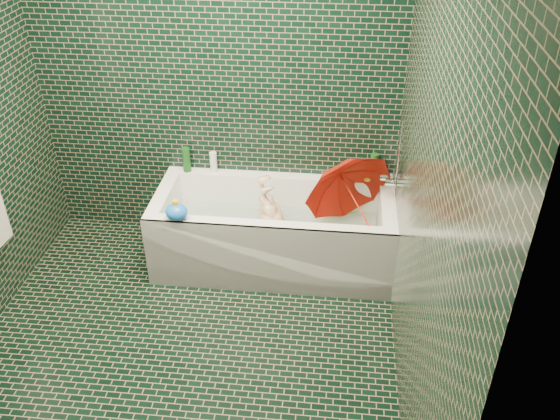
# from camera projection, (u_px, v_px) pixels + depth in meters

# --- Properties ---
(floor) EXTENTS (2.80, 2.80, 0.00)m
(floor) POSITION_uv_depth(u_px,v_px,m) (182.00, 357.00, 3.64)
(floor) COLOR black
(floor) RESTS_ON ground
(wall_back) EXTENTS (2.80, 0.00, 2.80)m
(wall_back) POSITION_uv_depth(u_px,v_px,m) (215.00, 81.00, 4.13)
(wall_back) COLOR black
(wall_back) RESTS_ON floor
(wall_front) EXTENTS (2.80, 0.00, 2.80)m
(wall_front) POSITION_uv_depth(u_px,v_px,m) (33.00, 413.00, 1.80)
(wall_front) COLOR black
(wall_front) RESTS_ON floor
(wall_right) EXTENTS (0.00, 2.80, 2.80)m
(wall_right) POSITION_uv_depth(u_px,v_px,m) (424.00, 196.00, 2.85)
(wall_right) COLOR black
(wall_right) RESTS_ON floor
(bathtub) EXTENTS (1.70, 0.75, 0.55)m
(bathtub) POSITION_uv_depth(u_px,v_px,m) (274.00, 239.00, 4.33)
(bathtub) COLOR white
(bathtub) RESTS_ON floor
(bath_mat) EXTENTS (1.35, 0.47, 0.01)m
(bath_mat) POSITION_uv_depth(u_px,v_px,m) (274.00, 243.00, 4.37)
(bath_mat) COLOR green
(bath_mat) RESTS_ON bathtub
(water) EXTENTS (1.48, 0.53, 0.00)m
(water) POSITION_uv_depth(u_px,v_px,m) (274.00, 227.00, 4.30)
(water) COLOR silver
(water) RESTS_ON bathtub
(faucet) EXTENTS (0.18, 0.19, 0.55)m
(faucet) POSITION_uv_depth(u_px,v_px,m) (394.00, 177.00, 3.96)
(faucet) COLOR silver
(faucet) RESTS_ON wall_right
(child) EXTENTS (0.88, 0.46, 0.38)m
(child) POSITION_uv_depth(u_px,v_px,m) (278.00, 230.00, 4.25)
(child) COLOR #DFAE8B
(child) RESTS_ON bathtub
(umbrella) EXTENTS (0.96, 0.96, 0.95)m
(umbrella) POSITION_uv_depth(u_px,v_px,m) (354.00, 200.00, 4.10)
(umbrella) COLOR red
(umbrella) RESTS_ON bathtub
(soap_bottle_a) EXTENTS (0.11, 0.11, 0.24)m
(soap_bottle_a) POSITION_uv_depth(u_px,v_px,m) (387.00, 181.00, 4.36)
(soap_bottle_a) COLOR white
(soap_bottle_a) RESTS_ON bathtub
(soap_bottle_b) EXTENTS (0.12, 0.12, 0.20)m
(soap_bottle_b) POSITION_uv_depth(u_px,v_px,m) (383.00, 179.00, 4.38)
(soap_bottle_b) COLOR #3F1E72
(soap_bottle_b) RESTS_ON bathtub
(soap_bottle_c) EXTENTS (0.15, 0.15, 0.18)m
(soap_bottle_c) POSITION_uv_depth(u_px,v_px,m) (376.00, 181.00, 4.36)
(soap_bottle_c) COLOR #144816
(soap_bottle_c) RESTS_ON bathtub
(bottle_right_tall) EXTENTS (0.06, 0.06, 0.21)m
(bottle_right_tall) POSITION_uv_depth(u_px,v_px,m) (374.00, 167.00, 4.32)
(bottle_right_tall) COLOR #144816
(bottle_right_tall) RESTS_ON bathtub
(bottle_right_pump) EXTENTS (0.06, 0.06, 0.18)m
(bottle_right_pump) POSITION_uv_depth(u_px,v_px,m) (381.00, 170.00, 4.31)
(bottle_right_pump) COLOR silver
(bottle_right_pump) RESTS_ON bathtub
(bottle_left_tall) EXTENTS (0.08, 0.08, 0.19)m
(bottle_left_tall) POSITION_uv_depth(u_px,v_px,m) (186.00, 160.00, 4.43)
(bottle_left_tall) COLOR #144816
(bottle_left_tall) RESTS_ON bathtub
(bottle_left_short) EXTENTS (0.07, 0.07, 0.16)m
(bottle_left_short) POSITION_uv_depth(u_px,v_px,m) (213.00, 162.00, 4.43)
(bottle_left_short) COLOR white
(bottle_left_short) RESTS_ON bathtub
(rubber_duck) EXTENTS (0.12, 0.08, 0.10)m
(rubber_duck) POSITION_uv_depth(u_px,v_px,m) (369.00, 176.00, 4.32)
(rubber_duck) COLOR gold
(rubber_duck) RESTS_ON bathtub
(bath_toy) EXTENTS (0.16, 0.13, 0.15)m
(bath_toy) POSITION_uv_depth(u_px,v_px,m) (176.00, 212.00, 3.89)
(bath_toy) COLOR blue
(bath_toy) RESTS_ON bathtub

